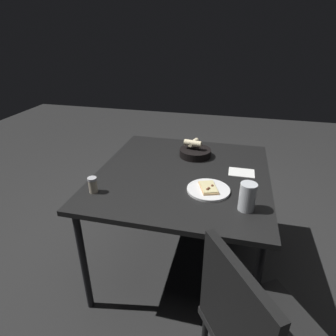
{
  "coord_description": "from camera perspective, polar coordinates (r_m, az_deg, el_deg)",
  "views": [
    {
      "loc": [
        -0.29,
        1.58,
        1.59
      ],
      "look_at": [
        0.07,
        0.1,
        0.82
      ],
      "focal_mm": 30.38,
      "sensor_mm": 36.0,
      "label": 1
    }
  ],
  "objects": [
    {
      "name": "beer_glass",
      "position": [
        1.48,
        15.59,
        -5.9
      ],
      "size": [
        0.08,
        0.08,
        0.15
      ],
      "color": "silver",
      "rests_on": "dining_table"
    },
    {
      "name": "pizza_plate",
      "position": [
        1.62,
        8.11,
        -4.26
      ],
      "size": [
        0.24,
        0.24,
        0.04
      ],
      "color": "white",
      "rests_on": "dining_table"
    },
    {
      "name": "pepper_shaker",
      "position": [
        1.63,
        -14.82,
        -3.45
      ],
      "size": [
        0.05,
        0.05,
        0.09
      ],
      "color": "#BFB299",
      "rests_on": "dining_table"
    },
    {
      "name": "bread_basket",
      "position": [
        2.03,
        5.39,
        3.32
      ],
      "size": [
        0.22,
        0.22,
        0.12
      ],
      "color": "black",
      "rests_on": "dining_table"
    },
    {
      "name": "dining_table",
      "position": [
        1.84,
        2.93,
        -2.47
      ],
      "size": [
        1.07,
        1.13,
        0.75
      ],
      "color": "black",
      "rests_on": "ground"
    },
    {
      "name": "chair_near",
      "position": [
        1.34,
        16.97,
        -28.74
      ],
      "size": [
        0.61,
        0.61,
        0.88
      ],
      "color": "black",
      "rests_on": "ground"
    },
    {
      "name": "ground",
      "position": [
        2.26,
        2.5,
        -18.1
      ],
      "size": [
        8.0,
        8.0,
        0.0
      ],
      "primitive_type": "plane",
      "color": "#262626"
    },
    {
      "name": "napkin",
      "position": [
        1.86,
        14.53,
        -0.89
      ],
      "size": [
        0.16,
        0.12,
        0.0
      ],
      "color": "white",
      "rests_on": "dining_table"
    }
  ]
}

